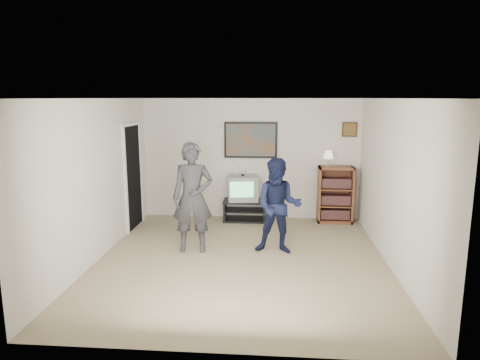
# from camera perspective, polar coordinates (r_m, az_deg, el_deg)

# --- Properties ---
(room_shell) EXTENTS (4.51, 5.00, 2.51)m
(room_shell) POSITION_cam_1_polar(r_m,az_deg,el_deg) (6.81, 0.42, 0.26)
(room_shell) COLOR #78684C
(room_shell) RESTS_ON ground
(media_stand) EXTENTS (0.88, 0.50, 0.44)m
(media_stand) POSITION_cam_1_polar(r_m,az_deg,el_deg) (8.88, 0.61, -4.04)
(media_stand) COLOR black
(media_stand) RESTS_ON room_shell
(crt_television) EXTENTS (0.66, 0.59, 0.51)m
(crt_television) POSITION_cam_1_polar(r_m,az_deg,el_deg) (8.77, 0.37, -1.06)
(crt_television) COLOR gray
(crt_television) RESTS_ON media_stand
(bookshelf) EXTENTS (0.70, 0.40, 1.14)m
(bookshelf) POSITION_cam_1_polar(r_m,az_deg,el_deg) (8.91, 12.57, -1.91)
(bookshelf) COLOR brown
(bookshelf) RESTS_ON room_shell
(table_lamp) EXTENTS (0.21, 0.21, 0.33)m
(table_lamp) POSITION_cam_1_polar(r_m,az_deg,el_deg) (8.73, 11.70, 2.79)
(table_lamp) COLOR #F7DEBB
(table_lamp) RESTS_ON bookshelf
(person_tall) EXTENTS (0.72, 0.52, 1.81)m
(person_tall) POSITION_cam_1_polar(r_m,az_deg,el_deg) (7.03, -6.33, -2.34)
(person_tall) COLOR #303033
(person_tall) RESTS_ON room_shell
(person_short) EXTENTS (0.81, 0.66, 1.57)m
(person_short) POSITION_cam_1_polar(r_m,az_deg,el_deg) (6.96, 5.14, -3.49)
(person_short) COLOR #121733
(person_short) RESTS_ON room_shell
(controller_left) EXTENTS (0.06, 0.13, 0.04)m
(controller_left) POSITION_cam_1_polar(r_m,az_deg,el_deg) (7.21, -5.56, 0.11)
(controller_left) COLOR white
(controller_left) RESTS_ON person_tall
(controller_right) EXTENTS (0.09, 0.13, 0.04)m
(controller_right) POSITION_cam_1_polar(r_m,az_deg,el_deg) (7.15, 5.41, -1.04)
(controller_right) COLOR white
(controller_right) RESTS_ON person_short
(poster) EXTENTS (1.10, 0.03, 0.75)m
(poster) POSITION_cam_1_polar(r_m,az_deg,el_deg) (8.86, 1.43, 5.34)
(poster) COLOR black
(poster) RESTS_ON room_shell
(air_vent) EXTENTS (0.28, 0.02, 0.14)m
(air_vent) POSITION_cam_1_polar(r_m,az_deg,el_deg) (8.89, -2.13, 7.30)
(air_vent) COLOR white
(air_vent) RESTS_ON room_shell
(small_picture) EXTENTS (0.30, 0.03, 0.30)m
(small_picture) POSITION_cam_1_polar(r_m,az_deg,el_deg) (8.96, 14.40, 6.55)
(small_picture) COLOR black
(small_picture) RESTS_ON room_shell
(doorway) EXTENTS (0.03, 0.85, 2.00)m
(doorway) POSITION_cam_1_polar(r_m,az_deg,el_deg) (8.52, -14.12, 0.37)
(doorway) COLOR black
(doorway) RESTS_ON room_shell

